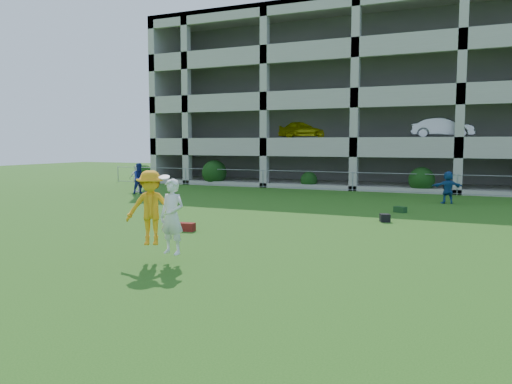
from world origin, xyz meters
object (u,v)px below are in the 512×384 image
at_px(bystander_d, 448,187).
at_px(frisbee_contest, 156,210).
at_px(bystander_b, 136,179).
at_px(crate_d, 385,218).
at_px(bystander_a, 140,179).
at_px(parking_garage, 380,103).

height_order(bystander_d, frisbee_contest, frisbee_contest).
bearing_deg(bystander_b, crate_d, -20.98).
distance_m(bystander_a, crate_d, 15.57).
bearing_deg(crate_d, bystander_b, 160.37).
distance_m(crate_d, parking_garage, 21.41).
bearing_deg(frisbee_contest, parking_garage, 89.48).
height_order(frisbee_contest, parking_garage, parking_garage).
bearing_deg(bystander_b, bystander_d, 3.71).
bearing_deg(bystander_a, bystander_d, -50.12).
bearing_deg(bystander_d, bystander_b, -13.71).
height_order(crate_d, frisbee_contest, frisbee_contest).
bearing_deg(parking_garage, bystander_d, -66.45).
xyz_separation_m(crate_d, frisbee_contest, (-4.14, -8.73, 1.15)).
bearing_deg(frisbee_contest, bystander_d, 69.36).
height_order(bystander_b, crate_d, bystander_b).
height_order(bystander_a, crate_d, bystander_a).
bearing_deg(crate_d, bystander_d, 75.56).
relative_size(bystander_a, parking_garage, 0.06).
height_order(bystander_d, crate_d, bystander_d).
bearing_deg(bystander_a, parking_garage, -3.38).
bearing_deg(parking_garage, bystander_a, -125.33).
xyz_separation_m(bystander_a, bystander_d, (16.63, 2.32, -0.10)).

